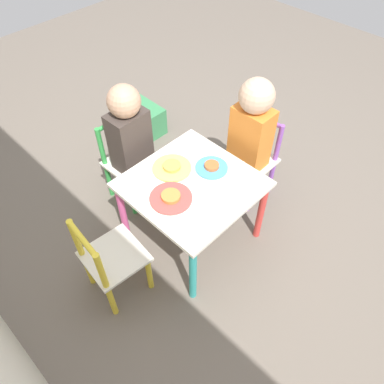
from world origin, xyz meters
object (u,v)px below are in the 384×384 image
plate_right (172,167)px  plate_back (171,198)px  chair_purple (251,160)px  child_right (132,138)px  storage_bin (142,118)px  plate_front (212,167)px  chair_green (129,162)px  kids_table (192,192)px  child_front (249,133)px  chair_yellow (110,261)px

plate_right → plate_back: size_ratio=0.98×
chair_purple → child_right: size_ratio=0.66×
chair_purple → storage_bin: size_ratio=1.57×
storage_bin → child_right: bearing=138.0°
plate_right → storage_bin: 0.95m
plate_front → chair_green: bearing=17.4°
chair_purple → plate_back: bearing=-90.1°
chair_purple → plate_right: (0.14, 0.49, 0.19)m
chair_green → kids_table: bearing=-90.0°
kids_table → storage_bin: (0.92, -0.43, -0.27)m
child_front → storage_bin: bearing=-180.0°
plate_right → kids_table: bearing=180.0°
kids_table → child_right: (0.43, 0.01, 0.09)m
chair_green → plate_back: chair_green is taller
kids_table → plate_right: bearing=0.0°
child_right → child_front: 0.62m
kids_table → storage_bin: bearing=-24.9°
kids_table → plate_front: (-0.00, -0.14, 0.07)m
plate_back → child_right: bearing=-16.3°
chair_green → plate_right: (-0.35, -0.01, 0.19)m
chair_green → child_right: 0.22m
kids_table → child_right: 0.44m
kids_table → chair_yellow: chair_yellow is taller
chair_yellow → child_front: child_front is taller
chair_purple → plate_right: size_ratio=2.63×
chair_green → child_front: 0.70m
kids_table → child_right: child_right is taller
child_front → storage_bin: size_ratio=2.44×
chair_yellow → storage_bin: bearing=-40.9°
kids_table → plate_front: size_ratio=3.58×
plate_front → child_right: bearing=19.4°
kids_table → chair_yellow: 0.50m
plate_back → chair_green: bearing=-14.2°
kids_table → chair_purple: 0.50m
child_right → storage_bin: bearing=46.3°
child_front → plate_front: child_front is taller
kids_table → plate_front: plate_front is taller
chair_yellow → storage_bin: (0.87, -0.91, -0.15)m
plate_right → storage_bin: size_ratio=0.60×
chair_yellow → child_right: 0.65m
plate_front → chair_purple: bearing=-89.5°
child_right → storage_bin: (0.49, -0.44, -0.36)m
chair_yellow → storage_bin: 1.27m
chair_green → plate_back: (-0.49, 0.12, 0.19)m
plate_right → plate_front: 0.20m
chair_green → chair_yellow: 0.65m
chair_green → child_right: size_ratio=0.66×
chair_green → plate_front: bearing=-74.3°
chair_yellow → plate_front: size_ratio=3.15×
chair_yellow → plate_back: (-0.05, -0.35, 0.19)m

